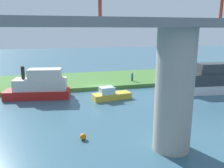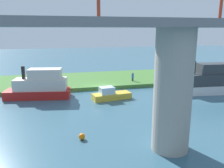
# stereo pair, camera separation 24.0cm
# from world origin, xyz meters

# --- Properties ---
(ground_plane) EXTENTS (160.00, 160.00, 0.00)m
(ground_plane) POSITION_xyz_m (0.00, 0.00, 0.00)
(ground_plane) COLOR #386075
(grassy_bank) EXTENTS (80.00, 12.00, 0.50)m
(grassy_bank) POSITION_xyz_m (0.00, -6.00, 0.25)
(grassy_bank) COLOR #427533
(grassy_bank) RESTS_ON ground
(bridge_pylon) EXTENTS (2.59, 2.59, 8.47)m
(bridge_pylon) POSITION_xyz_m (-1.29, 17.50, 4.24)
(bridge_pylon) COLOR #9E998E
(bridge_pylon) RESTS_ON ground
(bridge_span) EXTENTS (65.60, 4.30, 3.25)m
(bridge_span) POSITION_xyz_m (-1.29, 17.49, 8.97)
(bridge_span) COLOR slate
(bridge_span) RESTS_ON bridge_pylon
(person_on_bank) EXTENTS (0.40, 0.40, 1.39)m
(person_on_bank) POSITION_xyz_m (-5.34, -2.56, 1.20)
(person_on_bank) COLOR #2D334C
(person_on_bank) RESTS_ON grassy_bank
(mooring_post) EXTENTS (0.20, 0.20, 0.83)m
(mooring_post) POSITION_xyz_m (6.56, -0.94, 0.92)
(mooring_post) COLOR brown
(mooring_post) RESTS_ON grassy_bank
(motorboat_white) EXTENTS (8.16, 3.86, 4.01)m
(motorboat_white) POSITION_xyz_m (8.34, 1.80, 1.48)
(motorboat_white) COLOR red
(motorboat_white) RESTS_ON ground
(pontoon_yellow) EXTENTS (4.90, 2.32, 1.57)m
(pontoon_yellow) POSITION_xyz_m (-0.06, 4.55, 0.56)
(pontoon_yellow) COLOR gold
(pontoon_yellow) RESTS_ON ground
(skiff_small) EXTENTS (8.79, 3.68, 4.37)m
(skiff_small) POSITION_xyz_m (-13.29, 4.82, 1.62)
(skiff_small) COLOR white
(skiff_small) RESTS_ON ground
(marker_buoy) EXTENTS (0.50, 0.50, 0.50)m
(marker_buoy) POSITION_xyz_m (4.64, 14.59, 0.25)
(marker_buoy) COLOR orange
(marker_buoy) RESTS_ON ground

